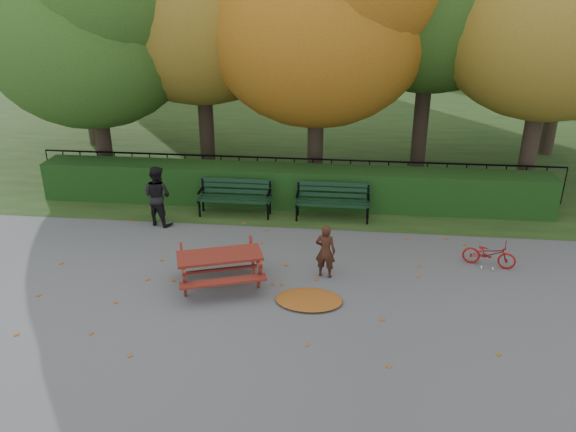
# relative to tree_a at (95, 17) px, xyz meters

# --- Properties ---
(ground) EXTENTS (90.00, 90.00, 0.00)m
(ground) POSITION_rel_tree_a_xyz_m (5.19, -5.58, -4.52)
(ground) COLOR slate
(ground) RESTS_ON ground
(grass_strip) EXTENTS (90.00, 90.00, 0.00)m
(grass_strip) POSITION_rel_tree_a_xyz_m (5.19, 8.42, -4.52)
(grass_strip) COLOR #1D3A18
(grass_strip) RESTS_ON ground
(hedge) EXTENTS (13.00, 0.90, 1.00)m
(hedge) POSITION_rel_tree_a_xyz_m (5.19, -1.08, -4.02)
(hedge) COLOR #14330E
(hedge) RESTS_ON ground
(iron_fence) EXTENTS (14.00, 0.04, 1.02)m
(iron_fence) POSITION_rel_tree_a_xyz_m (5.19, -0.28, -3.98)
(iron_fence) COLOR black
(iron_fence) RESTS_ON ground
(tree_a) EXTENTS (5.88, 5.60, 7.48)m
(tree_a) POSITION_rel_tree_a_xyz_m (0.00, 0.00, 0.00)
(tree_a) COLOR black
(tree_a) RESTS_ON ground
(tree_c) EXTENTS (6.30, 6.00, 8.00)m
(tree_c) POSITION_rel_tree_a_xyz_m (6.02, 0.38, 0.30)
(tree_c) COLOR black
(tree_c) RESTS_ON ground
(bench_left) EXTENTS (1.80, 0.57, 0.88)m
(bench_left) POSITION_rel_tree_a_xyz_m (3.89, -1.88, -4.00)
(bench_left) COLOR black
(bench_left) RESTS_ON ground
(bench_right) EXTENTS (1.80, 0.57, 0.88)m
(bench_right) POSITION_rel_tree_a_xyz_m (6.29, -1.88, -4.00)
(bench_right) COLOR black
(bench_right) RESTS_ON ground
(picnic_table) EXTENTS (1.91, 1.72, 0.77)m
(picnic_table) POSITION_rel_tree_a_xyz_m (4.30, -5.40, -3.99)
(picnic_table) COLOR maroon
(picnic_table) RESTS_ON ground
(leaf_pile) EXTENTS (1.41, 1.15, 0.09)m
(leaf_pile) POSITION_rel_tree_a_xyz_m (6.02, -5.78, -4.48)
(leaf_pile) COLOR brown
(leaf_pile) RESTS_ON ground
(leaf_scatter) EXTENTS (9.00, 5.70, 0.01)m
(leaf_scatter) POSITION_rel_tree_a_xyz_m (5.19, -5.28, -4.51)
(leaf_scatter) COLOR brown
(leaf_scatter) RESTS_ON ground
(child) EXTENTS (0.44, 0.33, 1.10)m
(child) POSITION_rel_tree_a_xyz_m (6.26, -4.79, -3.97)
(child) COLOR #381C12
(child) RESTS_ON ground
(adult) EXTENTS (0.85, 0.75, 1.45)m
(adult) POSITION_rel_tree_a_xyz_m (2.19, -2.68, -3.80)
(adult) COLOR black
(adult) RESTS_ON ground
(bicycle) EXTENTS (1.11, 0.63, 0.55)m
(bicycle) POSITION_rel_tree_a_xyz_m (9.56, -3.99, -4.25)
(bicycle) COLOR #9B0F0E
(bicycle) RESTS_ON ground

